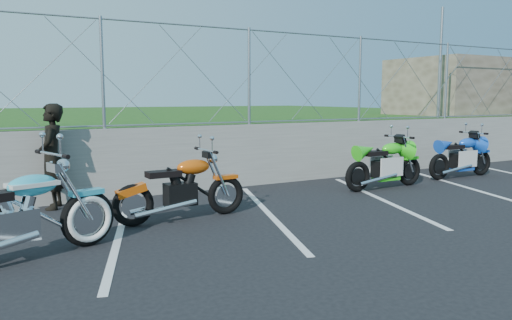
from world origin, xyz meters
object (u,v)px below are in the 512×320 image
sportbike_blue (462,158)px  sportbike_green (386,166)px  naked_orange (183,190)px  cruiser_turquoise (18,220)px  person_standing (52,157)px

sportbike_blue → sportbike_green: bearing=-174.8°
sportbike_blue → naked_orange: bearing=-173.7°
naked_orange → cruiser_turquoise: bearing=-159.9°
person_standing → sportbike_green: bearing=94.0°
cruiser_turquoise → sportbike_blue: 9.63m
sportbike_green → naked_orange: bearing=-175.6°
cruiser_turquoise → naked_orange: (2.35, 0.94, -0.03)m
naked_orange → sportbike_blue: naked_orange is taller
person_standing → sportbike_blue: bearing=98.7°
naked_orange → person_standing: size_ratio=1.21×
person_standing → cruiser_turquoise: bearing=1.4°
person_standing → naked_orange: bearing=58.2°
sportbike_green → sportbike_blue: size_ratio=1.02×
cruiser_turquoise → sportbike_blue: size_ratio=1.17×
sportbike_green → sportbike_blue: bearing=2.7°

